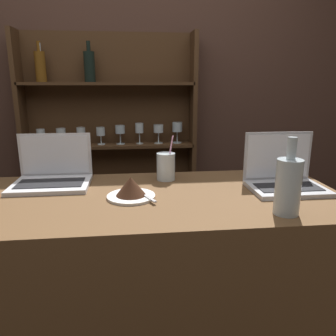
{
  "coord_description": "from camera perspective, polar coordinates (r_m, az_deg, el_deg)",
  "views": [
    {
      "loc": [
        0.02,
        -0.87,
        1.38
      ],
      "look_at": [
        0.16,
        0.36,
        1.06
      ],
      "focal_mm": 35.0,
      "sensor_mm": 36.0,
      "label": 1
    }
  ],
  "objects": [
    {
      "name": "cake_plate",
      "position": [
        1.25,
        -6.46,
        -3.63
      ],
      "size": [
        0.18,
        0.18,
        0.08
      ],
      "color": "white",
      "rests_on": "bar_counter"
    },
    {
      "name": "laptop_far",
      "position": [
        1.43,
        19.46,
        -1.39
      ],
      "size": [
        0.3,
        0.22,
        0.22
      ],
      "color": "#ADADB2",
      "rests_on": "bar_counter"
    },
    {
      "name": "bar_counter",
      "position": [
        1.51,
        -6.41,
        -22.45
      ],
      "size": [
        1.69,
        0.66,
        0.96
      ],
      "color": "brown",
      "rests_on": "ground_plane"
    },
    {
      "name": "back_wall",
      "position": [
        2.46,
        -7.07,
        13.64
      ],
      "size": [
        7.0,
        0.06,
        2.7
      ],
      "color": "#4C3328",
      "rests_on": "ground_plane"
    },
    {
      "name": "wine_bottle_clear",
      "position": [
        1.14,
        20.19,
        -2.86
      ],
      "size": [
        0.08,
        0.08,
        0.26
      ],
      "color": "#B2C1C6",
      "rests_on": "bar_counter"
    },
    {
      "name": "back_shelf",
      "position": [
        2.44,
        -10.06,
        3.11
      ],
      "size": [
        1.22,
        0.18,
        1.73
      ],
      "color": "#472D19",
      "rests_on": "ground_plane"
    },
    {
      "name": "water_glass",
      "position": [
        1.47,
        -0.37,
        0.29
      ],
      "size": [
        0.08,
        0.08,
        0.2
      ],
      "color": "silver",
      "rests_on": "bar_counter"
    },
    {
      "name": "laptop_near",
      "position": [
        1.49,
        -19.44,
        -1.08
      ],
      "size": [
        0.31,
        0.24,
        0.21
      ],
      "color": "silver",
      "rests_on": "bar_counter"
    }
  ]
}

